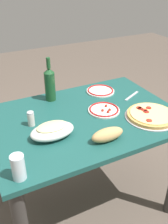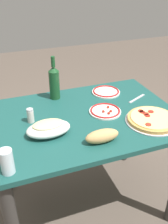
{
  "view_description": "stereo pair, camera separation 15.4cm",
  "coord_description": "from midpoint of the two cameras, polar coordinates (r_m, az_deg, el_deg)",
  "views": [
    {
      "loc": [
        -0.6,
        -1.18,
        1.57
      ],
      "look_at": [
        0.0,
        0.0,
        0.79
      ],
      "focal_mm": 41.09,
      "sensor_mm": 36.0,
      "label": 1
    },
    {
      "loc": [
        -0.46,
        -1.25,
        1.57
      ],
      "look_at": [
        0.0,
        0.0,
        0.79
      ],
      "focal_mm": 41.09,
      "sensor_mm": 36.0,
      "label": 2
    }
  ],
  "objects": [
    {
      "name": "bread_loaf",
      "position": [
        1.33,
        1.82,
        -5.2
      ],
      "size": [
        0.18,
        0.08,
        0.07
      ],
      "primitive_type": "ellipsoid",
      "color": "tan",
      "rests_on": "dining_table"
    },
    {
      "name": "spice_shaker",
      "position": [
        1.5,
        -14.63,
        -1.56
      ],
      "size": [
        0.04,
        0.04,
        0.09
      ],
      "color": "silver",
      "rests_on": "dining_table"
    },
    {
      "name": "baked_pasta_dish",
      "position": [
        1.38,
        -10.27,
        -4.1
      ],
      "size": [
        0.24,
        0.15,
        0.08
      ],
      "color": "white",
      "rests_on": "dining_table"
    },
    {
      "name": "wine_bottle",
      "position": [
        1.72,
        -10.19,
        6.19
      ],
      "size": [
        0.07,
        0.07,
        0.29
      ],
      "color": "#194723",
      "rests_on": "dining_table"
    },
    {
      "name": "dining_table",
      "position": [
        1.63,
        -2.71,
        -5.33
      ],
      "size": [
        1.15,
        0.81,
        0.76
      ],
      "color": "#194C47",
      "rests_on": "ground"
    },
    {
      "name": "ground_plane",
      "position": [
        2.05,
        -2.27,
        -19.38
      ],
      "size": [
        8.0,
        8.0,
        0.0
      ],
      "primitive_type": "plane",
      "color": "brown",
      "rests_on": "ground"
    },
    {
      "name": "side_plate_far",
      "position": [
        1.85,
        1.3,
        4.71
      ],
      "size": [
        0.2,
        0.2,
        0.02
      ],
      "color": "white",
      "rests_on": "dining_table"
    },
    {
      "name": "pepperoni_pizza",
      "position": [
        1.57,
        12.03,
        -0.81
      ],
      "size": [
        0.31,
        0.31,
        0.03
      ],
      "color": "#B7B7BC",
      "rests_on": "dining_table"
    },
    {
      "name": "fork_right",
      "position": [
        1.81,
        8.2,
        3.51
      ],
      "size": [
        0.16,
        0.09,
        0.0
      ],
      "primitive_type": "cube",
      "rotation": [
        0.0,
        0.0,
        3.59
      ],
      "color": "#B7B7BC",
      "rests_on": "dining_table"
    },
    {
      "name": "water_glass",
      "position": [
        1.16,
        -18.22,
        -11.75
      ],
      "size": [
        0.06,
        0.06,
        0.12
      ],
      "primitive_type": "cylinder",
      "color": "silver",
      "rests_on": "dining_table"
    },
    {
      "name": "side_plate_near",
      "position": [
        1.6,
        1.76,
        0.39
      ],
      "size": [
        0.2,
        0.2,
        0.02
      ],
      "color": "white",
      "rests_on": "dining_table"
    }
  ]
}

